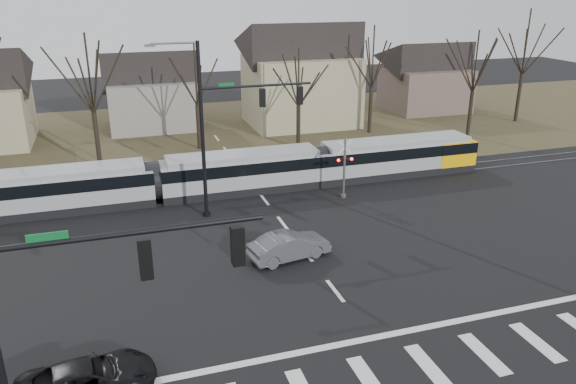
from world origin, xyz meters
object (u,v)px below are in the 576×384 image
object	(u,v)px
sedan	(289,246)
rail_crossing_signal	(344,170)
tram	(241,171)
suv	(87,379)

from	to	relation	value
sedan	rail_crossing_signal	xyz separation A→B (m)	(6.00, 7.09, 1.20)
sedan	rail_crossing_signal	world-z (taller)	rail_crossing_signal
tram	sedan	distance (m)	10.33
sedan	suv	xyz separation A→B (m)	(-9.55, -7.50, -0.06)
tram	rail_crossing_signal	size ratio (longest dim) A/B	8.72
sedan	suv	size ratio (longest dim) A/B	0.92
sedan	rail_crossing_signal	size ratio (longest dim) A/B	1.10
suv	rail_crossing_signal	distance (m)	21.36
tram	sedan	world-z (taller)	tram
tram	suv	size ratio (longest dim) A/B	7.33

